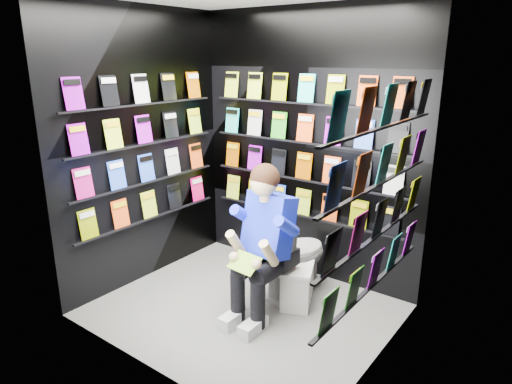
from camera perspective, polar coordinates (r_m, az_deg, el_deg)
The scene contains 13 objects.
floor at distance 4.15m, azimuth -1.61°, elevation -14.53°, with size 2.40×2.40×0.00m, color slate.
wall_back at distance 4.46m, azimuth 6.28°, elevation 5.60°, with size 2.40×0.04×2.60m, color black.
wall_front at distance 2.96m, azimuth -13.91°, elevation -0.52°, with size 2.40×0.04×2.60m, color black.
wall_left at distance 4.48m, azimuth -13.94°, elevation 5.26°, with size 0.04×2.00×2.60m, color black.
wall_right at distance 3.07m, azimuth 16.02°, elevation -0.05°, with size 0.04×2.00×2.60m, color black.
comics_back at distance 4.43m, azimuth 6.09°, elevation 5.60°, with size 2.10×0.06×1.37m, color #E00A65, non-canonical shape.
comics_left at distance 4.46m, azimuth -13.70°, elevation 5.29°, with size 0.06×1.70×1.37m, color #E00A65, non-canonical shape.
comics_right at distance 3.08m, azimuth 15.51°, elevation 0.13°, with size 0.06×1.70×1.37m, color #E00A65, non-canonical shape.
toilet at distance 4.28m, azimuth 4.68°, elevation -7.99°, with size 0.42×0.75×0.73m, color white.
longbox at distance 4.21m, azimuth 5.21°, elevation -11.49°, with size 0.25×0.45×0.34m, color white.
longbox_lid at distance 4.12m, azimuth 5.27°, elevation -9.24°, with size 0.27×0.47×0.03m, color white.
reader at distance 3.82m, azimuth 1.77°, elevation -4.26°, with size 0.54×0.79×1.45m, color #0416EF, non-canonical shape.
held_comic at distance 3.65m, azimuth -1.46°, elevation -8.83°, with size 0.26×0.01×0.18m, color green.
Camera 1 is at (2.21, -2.77, 2.15)m, focal length 32.00 mm.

